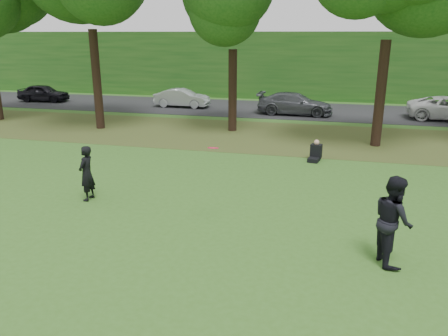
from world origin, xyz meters
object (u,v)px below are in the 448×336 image
Objects in this scene: frisbee at (213,148)px; seated_person at (315,153)px; player_right at (393,220)px; player_left at (87,173)px.

frisbee is 0.38× the size of seated_person.
seated_person is (-1.94, 7.89, -0.69)m from player_right.
player_right is 6.28× the size of frisbee.
player_right reaches higher than seated_person.
player_right is at bearing -63.84° from seated_person.
player_left is 8.68m from player_right.
frisbee is at bearing -95.29° from seated_person.
seated_person is (6.54, 6.06, -0.53)m from player_left.
frisbee reaches higher than seated_person.
player_left is at bearing 63.08° from player_right.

